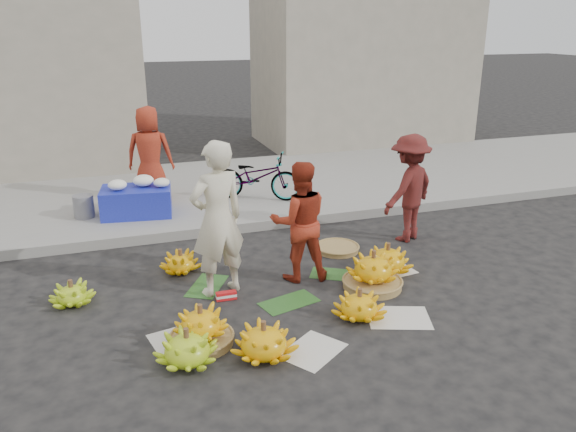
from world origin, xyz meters
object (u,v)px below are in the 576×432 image
object	(u,v)px
bicycle	(257,176)
banana_bunch_0	(201,327)
vendor_cream	(217,219)
banana_bunch_4	(373,272)
flower_table	(137,199)

from	to	relation	value
bicycle	banana_bunch_0	bearing A→B (deg)	-174.95
banana_bunch_0	vendor_cream	xyz separation A→B (m)	(0.41, 1.04, 0.72)
banana_bunch_4	vendor_cream	xyz separation A→B (m)	(-1.74, 0.46, 0.69)
flower_table	bicycle	bearing A→B (deg)	13.48
banana_bunch_4	vendor_cream	bearing A→B (deg)	165.13
banana_bunch_4	bicycle	world-z (taller)	bicycle
flower_table	bicycle	xyz separation A→B (m)	(1.99, 0.20, 0.14)
banana_bunch_4	bicycle	distance (m)	3.49
banana_bunch_0	vendor_cream	size ratio (longest dim) A/B	0.38
vendor_cream	banana_bunch_0	bearing A→B (deg)	52.37
banana_bunch_0	banana_bunch_4	world-z (taller)	banana_bunch_4
bicycle	vendor_cream	bearing A→B (deg)	-175.41
banana_bunch_0	banana_bunch_4	xyz separation A→B (m)	(2.15, 0.58, 0.02)
banana_bunch_4	vendor_cream	size ratio (longest dim) A/B	0.39
banana_bunch_4	bicycle	bearing A→B (deg)	97.53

